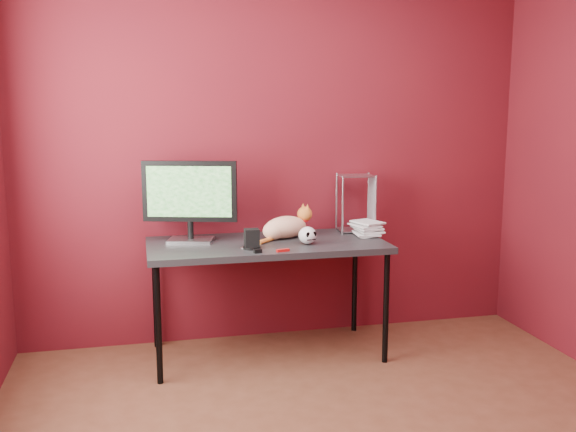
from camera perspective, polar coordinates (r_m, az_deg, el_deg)
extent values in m
cube|color=#581019|center=(4.41, -0.99, 5.78)|extent=(3.50, 0.02, 2.60)
cube|color=black|center=(4.09, -1.90, -2.61)|extent=(1.50, 0.70, 0.04)
cylinder|color=black|center=(3.83, -11.45, -9.49)|extent=(0.04, 0.04, 0.71)
cylinder|color=black|center=(4.10, 8.70, -8.10)|extent=(0.04, 0.04, 0.71)
cylinder|color=black|center=(4.40, -11.70, -6.96)|extent=(0.04, 0.04, 0.71)
cylinder|color=black|center=(4.64, 5.95, -5.94)|extent=(0.04, 0.04, 0.71)
cube|color=#A2A2A7|center=(4.13, -8.63, -2.14)|extent=(0.32, 0.26, 0.02)
cylinder|color=black|center=(4.12, -8.66, -1.20)|extent=(0.04, 0.04, 0.12)
cube|color=black|center=(4.08, -8.74, 2.18)|extent=(0.58, 0.20, 0.38)
cube|color=#165318|center=(4.08, -8.74, 2.18)|extent=(0.51, 0.15, 0.32)
ellipsoid|color=orange|center=(4.19, -0.23, -1.00)|extent=(0.35, 0.26, 0.15)
ellipsoid|color=orange|center=(4.14, -1.28, -1.31)|extent=(0.18, 0.18, 0.12)
sphere|color=silver|center=(4.25, 0.79, -1.18)|extent=(0.10, 0.10, 0.10)
sphere|color=orange|center=(4.26, 1.50, 0.17)|extent=(0.10, 0.10, 0.10)
cone|color=orange|center=(4.24, 1.75, 0.80)|extent=(0.03, 0.03, 0.04)
cone|color=orange|center=(4.28, 1.35, 0.89)|extent=(0.03, 0.03, 0.04)
cylinder|color=red|center=(4.26, 1.34, -0.38)|extent=(0.07, 0.07, 0.01)
cylinder|color=orange|center=(4.07, -1.90, -2.16)|extent=(0.13, 0.14, 0.03)
ellipsoid|color=silver|center=(4.01, 1.75, -1.72)|extent=(0.11, 0.11, 0.11)
ellipsoid|color=black|center=(3.96, 1.61, -1.68)|extent=(0.03, 0.02, 0.03)
ellipsoid|color=black|center=(3.97, 2.24, -1.65)|extent=(0.03, 0.02, 0.03)
cube|color=black|center=(3.96, 1.94, -2.12)|extent=(0.06, 0.02, 0.01)
cylinder|color=black|center=(3.90, -3.23, -2.81)|extent=(0.11, 0.11, 0.02)
cube|color=black|center=(3.88, -3.24, -1.93)|extent=(0.09, 0.08, 0.11)
imported|color=beige|center=(4.30, 6.11, -0.37)|extent=(0.17, 0.22, 0.21)
imported|color=beige|center=(4.27, 6.16, 2.36)|extent=(0.16, 0.21, 0.21)
imported|color=beige|center=(4.25, 6.21, 5.13)|extent=(0.18, 0.22, 0.21)
imported|color=beige|center=(4.24, 6.26, 7.92)|extent=(0.20, 0.24, 0.21)
imported|color=beige|center=(4.23, 6.31, 10.72)|extent=(0.21, 0.25, 0.21)
cylinder|color=#A2A2A7|center=(4.31, 5.01, 0.94)|extent=(0.01, 0.01, 0.40)
cylinder|color=#A2A2A7|center=(4.38, 7.86, 1.04)|extent=(0.01, 0.01, 0.40)
cylinder|color=#A2A2A7|center=(4.48, 4.27, 1.30)|extent=(0.01, 0.01, 0.40)
cylinder|color=#A2A2A7|center=(4.56, 7.02, 1.39)|extent=(0.01, 0.01, 0.40)
cube|color=#A2A2A7|center=(4.46, 6.00, -1.21)|extent=(0.24, 0.21, 0.01)
cube|color=#A2A2A7|center=(4.41, 6.09, 3.59)|extent=(0.24, 0.21, 0.01)
cube|color=#AD0D0D|center=(3.81, -0.46, -3.07)|extent=(0.08, 0.04, 0.02)
cube|color=black|center=(3.78, -2.71, -3.14)|extent=(0.05, 0.04, 0.02)
cylinder|color=#A2A2A7|center=(3.91, -3.94, -2.85)|extent=(0.04, 0.04, 0.00)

